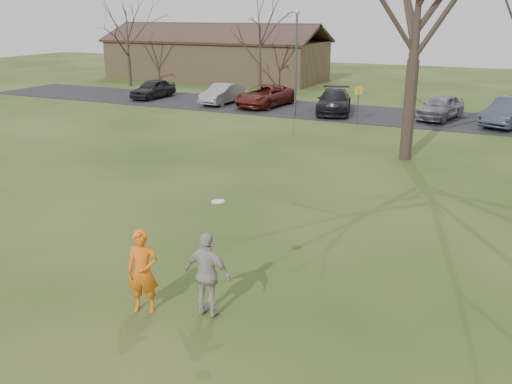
% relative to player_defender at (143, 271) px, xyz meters
% --- Properties ---
extents(ground, '(120.00, 120.00, 0.00)m').
position_rel_player_defender_xyz_m(ground, '(0.65, 0.19, -0.92)').
color(ground, '#1E380F').
rests_on(ground, ground).
extents(parking_strip, '(62.00, 6.50, 0.04)m').
position_rel_player_defender_xyz_m(parking_strip, '(0.65, 25.19, -0.90)').
color(parking_strip, black).
rests_on(parking_strip, ground).
extents(player_defender, '(0.78, 0.65, 1.83)m').
position_rel_player_defender_xyz_m(player_defender, '(0.00, 0.00, 0.00)').
color(player_defender, orange).
rests_on(player_defender, ground).
extents(car_0, '(1.77, 4.07, 1.37)m').
position_rel_player_defender_xyz_m(car_0, '(-17.40, 25.07, -0.19)').
color(car_0, black).
rests_on(car_0, parking_strip).
extents(car_1, '(1.62, 4.17, 1.35)m').
position_rel_player_defender_xyz_m(car_1, '(-11.58, 24.97, -0.20)').
color(car_1, gray).
rests_on(car_1, parking_strip).
extents(car_2, '(2.94, 5.29, 1.40)m').
position_rel_player_defender_xyz_m(car_2, '(-8.44, 25.18, -0.18)').
color(car_2, '#561A14').
rests_on(car_2, parking_strip).
extents(car_3, '(3.15, 5.28, 1.43)m').
position_rel_player_defender_xyz_m(car_3, '(-3.51, 24.70, -0.16)').
color(car_3, black).
rests_on(car_3, parking_strip).
extents(car_4, '(2.65, 4.47, 1.43)m').
position_rel_player_defender_xyz_m(car_4, '(2.80, 25.35, -0.16)').
color(car_4, gray).
rests_on(car_4, parking_strip).
extents(car_5, '(3.04, 4.92, 1.53)m').
position_rel_player_defender_xyz_m(car_5, '(6.55, 24.87, -0.11)').
color(car_5, '#333C4D').
rests_on(car_5, parking_strip).
extents(catching_play, '(1.07, 0.55, 2.48)m').
position_rel_player_defender_xyz_m(catching_play, '(1.34, 0.39, 0.04)').
color(catching_play, '#B0A59E').
rests_on(catching_play, ground).
extents(building, '(20.60, 8.50, 5.14)m').
position_rel_player_defender_xyz_m(building, '(-19.35, 38.19, 1.02)').
color(building, '#8C6D4C').
rests_on(building, ground).
extents(lamp_post, '(0.34, 0.34, 6.27)m').
position_rel_player_defender_xyz_m(lamp_post, '(-5.35, 22.69, 3.05)').
color(lamp_post, '#47474C').
rests_on(lamp_post, ground).
extents(sign_yellow, '(0.35, 0.35, 2.08)m').
position_rel_player_defender_xyz_m(sign_yellow, '(-1.35, 22.19, 0.53)').
color(sign_yellow, '#47474C').
rests_on(sign_yellow, ground).
extents(small_tree_row, '(55.00, 5.90, 8.50)m').
position_rel_player_defender_xyz_m(small_tree_row, '(5.04, 30.25, 2.98)').
color(small_tree_row, '#352821').
rests_on(small_tree_row, ground).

